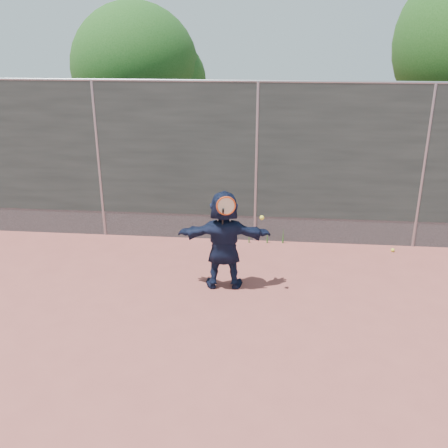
{
  "coord_description": "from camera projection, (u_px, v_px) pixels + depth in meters",
  "views": [
    {
      "loc": [
        0.3,
        -5.53,
        3.74
      ],
      "look_at": [
        -0.41,
        1.56,
        1.05
      ],
      "focal_mm": 40.0,
      "sensor_mm": 36.0,
      "label": 1
    }
  ],
  "objects": [
    {
      "name": "ground",
      "position": [
        243.0,
        342.0,
        6.5
      ],
      "size": [
        80.0,
        80.0,
        0.0
      ],
      "primitive_type": "plane",
      "color": "#9E4C42",
      "rests_on": "ground"
    },
    {
      "name": "ball_ground",
      "position": [
        393.0,
        250.0,
        9.21
      ],
      "size": [
        0.07,
        0.07,
        0.07
      ],
      "primitive_type": "sphere",
      "color": "yellow",
      "rests_on": "ground"
    },
    {
      "name": "weed_clump",
      "position": [
        270.0,
        236.0,
        9.57
      ],
      "size": [
        0.68,
        0.07,
        0.3
      ],
      "color": "#387226",
      "rests_on": "ground"
    },
    {
      "name": "player",
      "position": [
        224.0,
        240.0,
        7.71
      ],
      "size": [
        1.49,
        0.57,
        1.57
      ],
      "primitive_type": "imported",
      "rotation": [
        0.0,
        0.0,
        3.21
      ],
      "color": "#121A33",
      "rests_on": "ground"
    },
    {
      "name": "swing_action",
      "position": [
        230.0,
        208.0,
        7.32
      ],
      "size": [
        0.71,
        0.17,
        0.51
      ],
      "color": "#CB4013",
      "rests_on": "ground"
    },
    {
      "name": "fence",
      "position": [
        256.0,
        161.0,
        9.19
      ],
      "size": [
        20.0,
        0.06,
        3.03
      ],
      "color": "#38423D",
      "rests_on": "ground"
    },
    {
      "name": "tree_left",
      "position": [
        142.0,
        72.0,
        11.82
      ],
      "size": [
        3.15,
        3.0,
        4.53
      ],
      "color": "#382314",
      "rests_on": "ground"
    }
  ]
}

